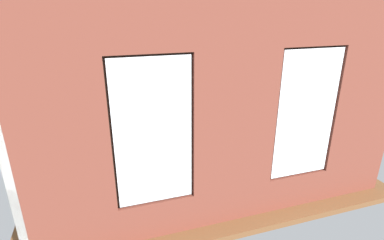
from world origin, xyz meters
name	(u,v)px	position (x,y,z in m)	size (l,w,h in m)	color
ground_plane	(186,155)	(0.00, 0.00, -0.05)	(6.41, 5.45, 0.10)	brown
brick_wall_with_windows	(235,115)	(0.00, 2.34, 1.73)	(5.81, 0.30, 3.46)	brown
white_wall_right	(33,92)	(2.86, 0.20, 1.73)	(0.10, 4.45, 3.46)	silver
couch_by_window	(219,177)	(-0.09, 1.69, 0.33)	(2.02, 0.87, 0.80)	black
couch_left	(282,135)	(-2.20, 0.43, 0.33)	(0.93, 1.89, 0.80)	black
coffee_table	(183,133)	(-0.02, -0.28, 0.38)	(1.51, 0.71, 0.43)	#A87547
cup_ceramic	(199,125)	(-0.43, -0.41, 0.48)	(0.09, 0.09, 0.10)	#33567F
table_plant_small	(165,129)	(0.43, -0.18, 0.58)	(0.17, 0.17, 0.28)	beige
remote_black	(183,131)	(-0.02, -0.28, 0.44)	(0.05, 0.17, 0.02)	black
remote_gray	(175,130)	(0.17, -0.37, 0.44)	(0.05, 0.17, 0.02)	#59595B
remote_silver	(189,132)	(-0.13, -0.18, 0.44)	(0.05, 0.17, 0.02)	#B2B2B7
media_console	(66,151)	(2.56, -0.37, 0.27)	(1.28, 0.42, 0.55)	black
tv_flatscreen	(61,122)	(2.56, -0.38, 0.94)	(1.14, 0.20, 0.77)	black
papasan_chair	(125,119)	(1.19, -1.45, 0.45)	(1.15, 1.15, 0.71)	olive
potted_plant_beside_window_right	(140,179)	(1.30, 1.80, 0.62)	(0.86, 0.79, 1.23)	#47423D
potted_plant_between_couches	(291,148)	(-1.55, 1.64, 0.67)	(0.76, 0.65, 1.28)	#47423D
potted_plant_by_left_couch	(240,114)	(-1.81, -0.95, 0.43)	(0.42, 0.42, 0.61)	beige
potted_plant_mid_room_small	(220,130)	(-1.04, -0.47, 0.25)	(0.25, 0.25, 0.39)	brown
potted_plant_corner_near_left	(245,97)	(-2.35, -1.73, 0.65)	(1.10, 1.01, 1.39)	beige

